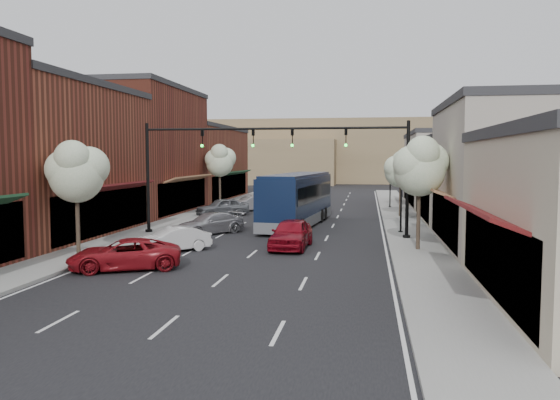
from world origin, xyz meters
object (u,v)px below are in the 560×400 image
at_px(lamp_post_far, 390,177).
at_px(parked_car_b, 173,239).
at_px(tree_right_near, 420,166).
at_px(tree_left_far, 220,160).
at_px(parked_car_a, 125,254).
at_px(signal_mast_left, 184,161).
at_px(red_hatchback, 291,234).
at_px(parked_car_d, 222,207).
at_px(lamp_post_near, 401,187).
at_px(signal_mast_right, 367,162).
at_px(tree_left_near, 77,171).
at_px(parked_car_e, 251,203).
at_px(coach_bus, 297,199).
at_px(tree_right_far, 401,168).
at_px(parked_car_c, 210,223).

relative_size(lamp_post_far, parked_car_b, 1.14).
xyz_separation_m(tree_right_near, tree_left_far, (-16.60, 22.00, 0.15)).
xyz_separation_m(parked_car_a, parked_car_b, (0.48, 4.62, -0.03)).
distance_m(signal_mast_left, red_hatchback, 9.16).
xyz_separation_m(signal_mast_left, parked_car_d, (-0.58, 11.12, -3.87)).
bearing_deg(lamp_post_near, signal_mast_right, -131.05).
distance_m(tree_right_near, tree_left_far, 27.56).
xyz_separation_m(tree_left_near, lamp_post_near, (16.05, 10.56, -1.22)).
bearing_deg(parked_car_e, lamp_post_near, 2.54).
relative_size(signal_mast_right, coach_bus, 0.67).
height_order(red_hatchback, parked_car_d, red_hatchback).
xyz_separation_m(red_hatchback, parked_car_a, (-6.38, -6.61, -0.13)).
bearing_deg(signal_mast_right, lamp_post_far, 83.78).
relative_size(tree_right_far, parked_car_d, 1.23).
distance_m(tree_left_far, coach_bus, 15.54).
height_order(signal_mast_right, tree_left_far, signal_mast_right).
relative_size(tree_right_near, parked_car_a, 1.24).
xyz_separation_m(signal_mast_right, parked_car_a, (-10.30, -10.58, -3.96)).
bearing_deg(tree_left_far, parked_car_b, -80.37).
relative_size(tree_right_far, tree_left_near, 0.95).
bearing_deg(tree_left_far, signal_mast_right, -52.29).
height_order(parked_car_d, parked_car_e, parked_car_d).
bearing_deg(tree_left_far, tree_right_near, -52.96).
xyz_separation_m(red_hatchback, parked_car_b, (-5.90, -1.99, -0.16)).
distance_m(parked_car_a, parked_car_b, 4.65).
bearing_deg(tree_left_near, lamp_post_near, 33.33).
height_order(tree_right_far, parked_car_c, tree_right_far).
relative_size(red_hatchback, parked_car_d, 1.06).
bearing_deg(parked_car_d, parked_car_a, -32.15).
bearing_deg(lamp_post_near, tree_right_far, 86.69).
xyz_separation_m(tree_left_near, red_hatchback, (9.95, 4.09, -3.42)).
distance_m(signal_mast_right, parked_car_a, 15.29).
bearing_deg(signal_mast_left, parked_car_e, 86.80).
bearing_deg(tree_right_near, parked_car_e, 123.65).
relative_size(signal_mast_right, lamp_post_far, 1.85).
height_order(tree_right_near, parked_car_a, tree_right_near).
relative_size(signal_mast_right, parked_car_b, 2.12).
relative_size(coach_bus, red_hatchback, 2.64).
bearing_deg(parked_car_e, signal_mast_right, -7.62).
relative_size(parked_car_a, parked_car_b, 1.23).
bearing_deg(tree_right_far, lamp_post_near, -93.31).
xyz_separation_m(signal_mast_right, signal_mast_left, (-11.24, 0.00, 0.00)).
relative_size(tree_right_far, coach_bus, 0.44).
height_order(lamp_post_near, lamp_post_far, same).
bearing_deg(lamp_post_far, tree_left_near, -119.78).
xyz_separation_m(parked_car_a, parked_car_c, (0.48, 11.31, 0.00)).
distance_m(lamp_post_far, parked_car_c, 22.82).
relative_size(signal_mast_left, lamp_post_far, 1.85).
height_order(tree_right_near, parked_car_e, tree_right_near).
distance_m(tree_right_far, lamp_post_far, 8.13).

